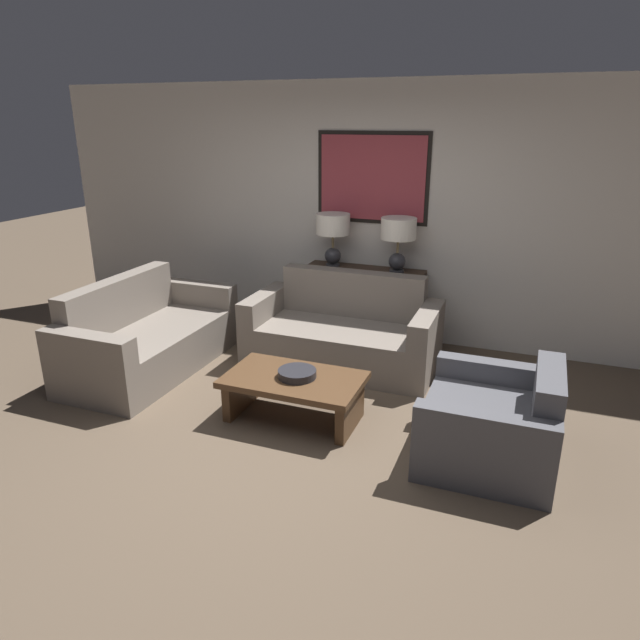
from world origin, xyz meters
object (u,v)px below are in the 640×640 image
object	(u,v)px
couch_by_back_wall	(343,335)
couch_by_side	(148,339)
table_lamp_right	(398,234)
armchair_near_back_wall	(494,425)
coffee_table	(294,388)
decorative_bowl	(297,374)
table_lamp_left	(333,230)
console_table	(363,305)

from	to	relation	value
couch_by_back_wall	couch_by_side	xyz separation A→B (m)	(-1.70, -0.78, 0.00)
table_lamp_right	armchair_near_back_wall	distance (m)	2.38
coffee_table	armchair_near_back_wall	world-z (taller)	armchair_near_back_wall
coffee_table	decorative_bowl	distance (m)	0.13
table_lamp_left	table_lamp_right	bearing A→B (deg)	0.00
console_table	couch_by_side	bearing A→B (deg)	-140.06
couch_by_side	table_lamp_right	bearing A→B (deg)	34.82
coffee_table	decorative_bowl	world-z (taller)	decorative_bowl
couch_by_side	armchair_near_back_wall	distance (m)	3.25
console_table	table_lamp_left	size ratio (longest dim) A/B	2.26
console_table	decorative_bowl	world-z (taller)	console_table
console_table	table_lamp_right	xyz separation A→B (m)	(0.35, 0.00, 0.78)
coffee_table	console_table	bearing A→B (deg)	89.89
couch_by_side	coffee_table	bearing A→B (deg)	-13.68
coffee_table	decorative_bowl	size ratio (longest dim) A/B	3.57
console_table	table_lamp_right	distance (m)	0.86
couch_by_side	decorative_bowl	bearing A→B (deg)	-13.33
table_lamp_right	couch_by_back_wall	xyz separation A→B (m)	(-0.35, -0.65, -0.89)
table_lamp_left	armchair_near_back_wall	distance (m)	2.79
table_lamp_right	coffee_table	distance (m)	2.08
couch_by_back_wall	decorative_bowl	size ratio (longest dim) A/B	5.99
armchair_near_back_wall	coffee_table	bearing A→B (deg)	179.55
table_lamp_right	decorative_bowl	world-z (taller)	table_lamp_right
console_table	table_lamp_right	world-z (taller)	table_lamp_right
table_lamp_left	coffee_table	world-z (taller)	table_lamp_left
coffee_table	armchair_near_back_wall	distance (m)	1.53
table_lamp_left	console_table	bearing A→B (deg)	0.00
table_lamp_right	decorative_bowl	bearing A→B (deg)	-99.90
decorative_bowl	couch_by_side	bearing A→B (deg)	166.67
table_lamp_left	couch_by_back_wall	world-z (taller)	table_lamp_left
table_lamp_left	couch_by_side	distance (m)	2.16
coffee_table	armchair_near_back_wall	size ratio (longest dim) A/B	1.09
coffee_table	decorative_bowl	xyz separation A→B (m)	(0.03, 0.00, 0.13)
couch_by_side	decorative_bowl	xyz separation A→B (m)	(1.73, -0.41, 0.11)
console_table	couch_by_side	size ratio (longest dim) A/B	0.69
console_table	table_lamp_left	bearing A→B (deg)	180.00
couch_by_side	armchair_near_back_wall	bearing A→B (deg)	-7.52
console_table	table_lamp_left	xyz separation A→B (m)	(-0.35, 0.00, 0.78)
table_lamp_left	table_lamp_right	distance (m)	0.69
table_lamp_right	couch_by_side	world-z (taller)	table_lamp_right
console_table	decorative_bowl	distance (m)	1.84
console_table	decorative_bowl	size ratio (longest dim) A/B	4.15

